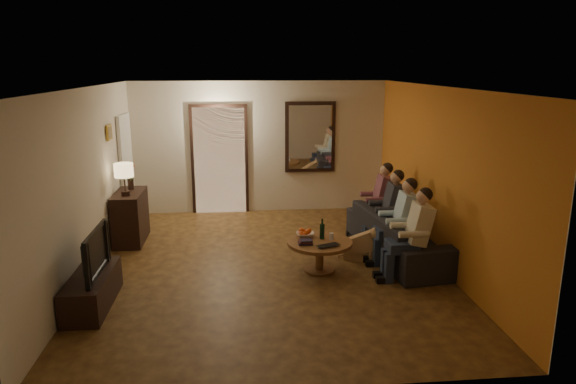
{
  "coord_description": "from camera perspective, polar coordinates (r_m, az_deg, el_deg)",
  "views": [
    {
      "loc": [
        -0.41,
        -7.09,
        2.89
      ],
      "look_at": [
        0.3,
        0.3,
        1.05
      ],
      "focal_mm": 32.0,
      "sensor_mm": 36.0,
      "label": 1
    }
  ],
  "objects": [
    {
      "name": "dresser",
      "position": [
        8.98,
        -17.11,
        -2.67
      ],
      "size": [
        0.45,
        0.95,
        0.85
      ],
      "primitive_type": "cube",
      "color": "black",
      "rests_on": "floor"
    },
    {
      "name": "fridge_glimpse",
      "position": [
        10.28,
        -6.18,
        2.67
      ],
      "size": [
        0.45,
        0.03,
        1.7
      ],
      "primitive_type": "cube",
      "color": "silver",
      "rests_on": "floor"
    },
    {
      "name": "wine_bottle",
      "position": [
        7.41,
        3.82,
        -4.08
      ],
      "size": [
        0.07,
        0.07,
        0.31
      ],
      "primitive_type": null,
      "color": "black",
      "rests_on": "coffee_table"
    },
    {
      "name": "wine_glass",
      "position": [
        7.42,
        4.86,
        -4.93
      ],
      "size": [
        0.06,
        0.06,
        0.1
      ],
      "primitive_type": "cylinder",
      "color": "silver",
      "rests_on": "coffee_table"
    },
    {
      "name": "person_c",
      "position": [
        8.32,
        11.16,
        -2.33
      ],
      "size": [
        0.6,
        0.4,
        1.2
      ],
      "primitive_type": null,
      "color": "tan",
      "rests_on": "sofa"
    },
    {
      "name": "left_wall",
      "position": [
        7.56,
        -21.39,
        0.8
      ],
      "size": [
        0.02,
        6.0,
        2.6
      ],
      "primitive_type": "cube",
      "color": "beige",
      "rests_on": "floor"
    },
    {
      "name": "tv",
      "position": [
        6.67,
        -21.27,
        -6.27
      ],
      "size": [
        0.98,
        0.13,
        0.57
      ],
      "primitive_type": "imported",
      "rotation": [
        0.0,
        0.0,
        1.57
      ],
      "color": "black",
      "rests_on": "tv_stand"
    },
    {
      "name": "mirror_glass",
      "position": [
        10.22,
        2.5,
        6.09
      ],
      "size": [
        0.86,
        0.02,
        1.26
      ],
      "primitive_type": "cube",
      "color": "white",
      "rests_on": "back_wall"
    },
    {
      "name": "orange_accent",
      "position": [
        7.83,
        16.39,
        1.62
      ],
      "size": [
        0.01,
        6.0,
        2.6
      ],
      "primitive_type": "cube",
      "color": "#C68821",
      "rests_on": "right_wall"
    },
    {
      "name": "person_d",
      "position": [
        8.88,
        10.07,
        -1.26
      ],
      "size": [
        0.6,
        0.4,
        1.2
      ],
      "primitive_type": null,
      "color": "tan",
      "rests_on": "sofa"
    },
    {
      "name": "sofa",
      "position": [
        8.15,
        12.35,
        -4.6
      ],
      "size": [
        2.47,
        1.22,
        0.69
      ],
      "primitive_type": "imported",
      "rotation": [
        0.0,
        0.0,
        1.7
      ],
      "color": "black",
      "rests_on": "floor"
    },
    {
      "name": "table_lamp",
      "position": [
        8.6,
        -17.72,
        1.35
      ],
      "size": [
        0.3,
        0.3,
        0.54
      ],
      "primitive_type": null,
      "color": "beige",
      "rests_on": "dresser"
    },
    {
      "name": "bowl",
      "position": [
        7.53,
        1.92,
        -4.75
      ],
      "size": [
        0.26,
        0.26,
        0.06
      ],
      "primitive_type": "imported",
      "color": "white",
      "rests_on": "coffee_table"
    },
    {
      "name": "back_wall",
      "position": [
        10.23,
        -3.14,
        4.95
      ],
      "size": [
        5.0,
        0.02,
        2.6
      ],
      "primitive_type": "cube",
      "color": "beige",
      "rests_on": "floor"
    },
    {
      "name": "flower_vase",
      "position": [
        9.03,
        -17.13,
        1.64
      ],
      "size": [
        0.14,
        0.14,
        0.44
      ],
      "primitive_type": null,
      "color": "red",
      "rests_on": "dresser"
    },
    {
      "name": "laptop",
      "position": [
        7.11,
        4.69,
        -6.09
      ],
      "size": [
        0.38,
        0.32,
        0.03
      ],
      "primitive_type": "imported",
      "rotation": [
        0.0,
        0.0,
        0.39
      ],
      "color": "black",
      "rests_on": "coffee_table"
    },
    {
      "name": "tv_stand",
      "position": [
        6.85,
        -20.91,
        -10.13
      ],
      "size": [
        0.45,
        1.24,
        0.41
      ],
      "primitive_type": "cube",
      "color": "black",
      "rests_on": "floor"
    },
    {
      "name": "oranges",
      "position": [
        7.51,
        1.93,
        -4.25
      ],
      "size": [
        0.2,
        0.2,
        0.08
      ],
      "primitive_type": null,
      "color": "#D54611",
      "rests_on": "bowl"
    },
    {
      "name": "book_stack",
      "position": [
        7.23,
        1.93,
        -5.54
      ],
      "size": [
        0.2,
        0.15,
        0.07
      ],
      "primitive_type": null,
      "color": "black",
      "rests_on": "coffee_table"
    },
    {
      "name": "person_a",
      "position": [
        7.23,
        13.84,
        -4.97
      ],
      "size": [
        0.6,
        0.4,
        1.2
      ],
      "primitive_type": null,
      "color": "tan",
      "rests_on": "sofa"
    },
    {
      "name": "art_canvas",
      "position": [
        8.7,
        -19.16,
        6.28
      ],
      "size": [
        0.01,
        0.22,
        0.18
      ],
      "primitive_type": "cube",
      "color": "brown",
      "rests_on": "left_wall"
    },
    {
      "name": "door_trim",
      "position": [
        10.24,
        -7.6,
        3.44
      ],
      "size": [
        1.12,
        0.04,
        2.22
      ],
      "primitive_type": "cube",
      "color": "black",
      "rests_on": "floor"
    },
    {
      "name": "framed_art",
      "position": [
        8.71,
        -19.25,
        6.28
      ],
      "size": [
        0.03,
        0.28,
        0.24
      ],
      "primitive_type": "cube",
      "color": "#B28C33",
      "rests_on": "left_wall"
    },
    {
      "name": "right_wall",
      "position": [
        7.83,
        16.46,
        1.62
      ],
      "size": [
        0.02,
        6.0,
        2.6
      ],
      "primitive_type": "cube",
      "color": "beige",
      "rests_on": "floor"
    },
    {
      "name": "coffee_table",
      "position": [
        7.44,
        3.51,
        -7.11
      ],
      "size": [
        1.03,
        1.03,
        0.45
      ],
      "primitive_type": "cylinder",
      "rotation": [
        0.0,
        0.0,
        0.12
      ],
      "color": "brown",
      "rests_on": "floor"
    },
    {
      "name": "person_b",
      "position": [
        7.77,
        12.4,
        -3.56
      ],
      "size": [
        0.6,
        0.4,
        1.2
      ],
      "primitive_type": null,
      "color": "tan",
      "rests_on": "sofa"
    },
    {
      "name": "mirror_frame",
      "position": [
        10.25,
        2.48,
        6.11
      ],
      "size": [
        1.0,
        0.05,
        1.4
      ],
      "primitive_type": "cube",
      "color": "black",
      "rests_on": "back_wall"
    },
    {
      "name": "white_door",
      "position": [
        9.8,
        -17.48,
        2.26
      ],
      "size": [
        0.06,
        0.85,
        2.04
      ],
      "primitive_type": "cube",
      "color": "white",
      "rests_on": "floor"
    },
    {
      "name": "kitchen_doorway",
      "position": [
        10.25,
        -7.6,
        3.45
      ],
      "size": [
        1.0,
        0.06,
        2.1
      ],
      "primitive_type": "cube",
      "color": "#FFE0A5",
      "rests_on": "floor"
    },
    {
      "name": "front_wall",
      "position": [
        4.41,
        0.25,
        -7.24
      ],
      "size": [
        5.0,
        0.02,
        2.6
      ],
      "primitive_type": "cube",
      "color": "beige",
      "rests_on": "floor"
    },
    {
      "name": "ceiling",
      "position": [
        7.11,
        -2.22,
        11.56
      ],
      "size": [
        5.0,
        6.0,
        0.01
      ],
      "primitive_type": "cube",
      "color": "white",
      "rests_on": "back_wall"
    },
    {
      "name": "floor",
      "position": [
        7.67,
        -2.04,
        -8.23
      ],
      "size": [
        5.0,
        6.0,
        0.01
      ],
      "primitive_type": "cube",
      "color": "#3B220F",
      "rests_on": "ground"
    },
    {
      "name": "dog",
      "position": [
        7.88,
        8.12,
        -5.58
      ],
      "size": [
        0.61,
        0.43,
        0.56
      ],
      "primitive_type": null,
      "rotation": [
        0.0,
        0.0,
        -0.38
      ],
      "color": "#966045",
      "rests_on": "floor"
    }
  ]
}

